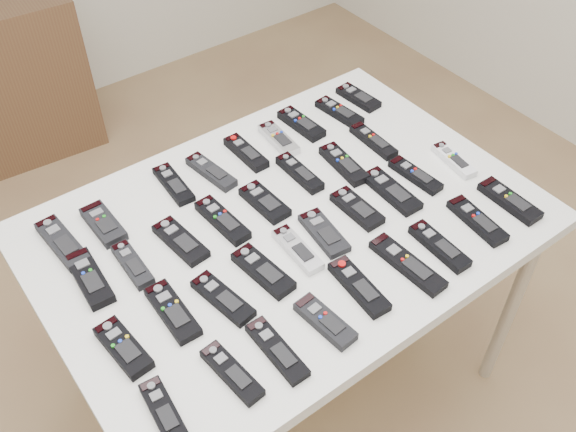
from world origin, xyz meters
TOP-DOWN VIEW (x-y plane):
  - ground at (0.00, 0.00)m, footprint 4.00×4.00m
  - table at (0.11, -0.03)m, footprint 1.25×0.88m
  - remote_0 at (-0.38, 0.23)m, footprint 0.07×0.19m
  - remote_1 at (-0.27, 0.23)m, footprint 0.06×0.15m
  - remote_2 at (-0.06, 0.26)m, footprint 0.06×0.17m
  - remote_3 at (0.05, 0.24)m, footprint 0.07×0.18m
  - remote_4 at (0.17, 0.25)m, footprint 0.05×0.16m
  - remote_5 at (0.29, 0.25)m, footprint 0.06×0.16m
  - remote_6 at (0.38, 0.27)m, footprint 0.06×0.17m
  - remote_7 at (0.51, 0.24)m, footprint 0.07×0.17m
  - remote_8 at (0.61, 0.27)m, footprint 0.07×0.15m
  - remote_9 at (-0.38, 0.09)m, footprint 0.07×0.18m
  - remote_10 at (-0.28, 0.07)m, footprint 0.05×0.15m
  - remote_11 at (-0.15, 0.07)m, footprint 0.08×0.17m
  - remote_12 at (-0.02, 0.06)m, footprint 0.06×0.18m
  - remote_13 at (0.10, 0.05)m, footprint 0.07×0.15m
  - remote_14 at (0.24, 0.09)m, footprint 0.04×0.17m
  - remote_15 at (0.36, 0.05)m, footprint 0.07×0.18m
  - remote_16 at (0.50, 0.08)m, footprint 0.05×0.17m
  - remote_17 at (-0.40, -0.13)m, footprint 0.07×0.16m
  - remote_18 at (-0.27, -0.11)m, footprint 0.06×0.18m
  - remote_19 at (-0.16, -0.15)m, footprint 0.08×0.18m
  - remote_20 at (-0.04, -0.14)m, footprint 0.08×0.18m
  - remote_21 at (0.07, -0.13)m, footprint 0.05×0.16m
  - remote_22 at (0.16, -0.12)m, footprint 0.08×0.16m
  - remote_23 at (0.28, -0.11)m, footprint 0.06×0.15m
  - remote_24 at (0.40, -0.11)m, footprint 0.07×0.19m
  - remote_25 at (0.49, -0.10)m, footprint 0.06×0.17m
  - remote_26 at (0.62, -0.12)m, footprint 0.06×0.16m
  - remote_27 at (-0.40, -0.31)m, footprint 0.06×0.16m
  - remote_28 at (-0.25, -0.32)m, footprint 0.06×0.17m
  - remote_29 at (-0.14, -0.33)m, footprint 0.05×0.17m
  - remote_30 at (-0.01, -0.34)m, footprint 0.07×0.16m
  - remote_31 at (0.11, -0.31)m, footprint 0.06×0.18m
  - remote_32 at (0.25, -0.32)m, footprint 0.06×0.21m
  - remote_33 at (0.35, -0.33)m, footprint 0.05×0.17m
  - remote_34 at (0.49, -0.32)m, footprint 0.07×0.18m
  - remote_35 at (0.62, -0.33)m, footprint 0.06×0.18m

SIDE VIEW (x-z plane):
  - ground at x=0.00m, z-range 0.00..0.00m
  - table at x=0.11m, z-range 0.33..1.11m
  - remote_2 at x=-0.06m, z-range 0.78..0.80m
  - remote_22 at x=0.16m, z-range 0.78..0.80m
  - remote_8 at x=0.61m, z-range 0.78..0.80m
  - remote_7 at x=0.51m, z-range 0.78..0.80m
  - remote_11 at x=-0.15m, z-range 0.78..0.80m
  - remote_25 at x=0.49m, z-range 0.78..0.80m
  - remote_19 at x=-0.16m, z-range 0.78..0.80m
  - remote_21 at x=0.07m, z-range 0.78..0.80m
  - remote_24 at x=0.40m, z-range 0.78..0.80m
  - remote_29 at x=-0.14m, z-range 0.78..0.80m
  - remote_26 at x=0.62m, z-range 0.78..0.80m
  - remote_16 at x=0.50m, z-range 0.78..0.80m
  - remote_3 at x=0.05m, z-range 0.78..0.80m
  - remote_32 at x=0.25m, z-range 0.78..0.80m
  - remote_10 at x=-0.28m, z-range 0.78..0.80m
  - remote_18 at x=-0.27m, z-range 0.78..0.80m
  - remote_27 at x=-0.40m, z-range 0.78..0.80m
  - remote_34 at x=0.49m, z-range 0.78..0.80m
  - remote_13 at x=0.10m, z-range 0.78..0.80m
  - remote_28 at x=-0.25m, z-range 0.78..0.80m
  - remote_23 at x=0.28m, z-range 0.78..0.80m
  - remote_4 at x=0.17m, z-range 0.78..0.80m
  - remote_1 at x=-0.27m, z-range 0.78..0.80m
  - remote_6 at x=0.38m, z-range 0.78..0.80m
  - remote_5 at x=0.29m, z-range 0.78..0.80m
  - remote_35 at x=0.62m, z-range 0.78..0.80m
  - remote_0 at x=-0.38m, z-range 0.78..0.80m
  - remote_33 at x=0.35m, z-range 0.78..0.80m
  - remote_31 at x=0.11m, z-range 0.78..0.80m
  - remote_9 at x=-0.38m, z-range 0.78..0.80m
  - remote_15 at x=0.36m, z-range 0.78..0.80m
  - remote_30 at x=-0.01m, z-range 0.78..0.80m
  - remote_20 at x=-0.04m, z-range 0.78..0.80m
  - remote_12 at x=-0.02m, z-range 0.78..0.80m
  - remote_14 at x=0.24m, z-range 0.78..0.80m
  - remote_17 at x=-0.40m, z-range 0.78..0.80m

